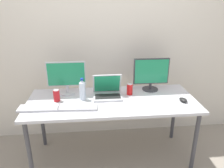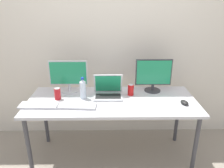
# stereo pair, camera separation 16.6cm
# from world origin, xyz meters

# --- Properties ---
(ground_plane) EXTENTS (16.00, 16.00, 0.00)m
(ground_plane) POSITION_xyz_m (0.00, 0.00, 0.00)
(ground_plane) COLOR gray
(wall_back) EXTENTS (7.00, 0.08, 2.60)m
(wall_back) POSITION_xyz_m (0.00, 0.59, 1.30)
(wall_back) COLOR silver
(wall_back) RESTS_ON ground
(work_desk) EXTENTS (1.78, 0.73, 0.74)m
(work_desk) POSITION_xyz_m (0.00, 0.00, 0.68)
(work_desk) COLOR #424247
(work_desk) RESTS_ON ground
(monitor_left) EXTENTS (0.43, 0.18, 0.37)m
(monitor_left) POSITION_xyz_m (-0.48, 0.22, 0.94)
(monitor_left) COLOR silver
(monitor_left) RESTS_ON work_desk
(monitor_center) EXTENTS (0.41, 0.18, 0.38)m
(monitor_center) POSITION_xyz_m (0.47, 0.23, 0.94)
(monitor_center) COLOR #38383D
(monitor_center) RESTS_ON work_desk
(laptop_silver) EXTENTS (0.31, 0.25, 0.25)m
(laptop_silver) POSITION_xyz_m (-0.04, 0.09, 0.80)
(laptop_silver) COLOR silver
(laptop_silver) RESTS_ON work_desk
(keyboard_main) EXTENTS (0.39, 0.17, 0.02)m
(keyboard_main) POSITION_xyz_m (-0.35, -0.16, 0.75)
(keyboard_main) COLOR #B2B2B7
(keyboard_main) RESTS_ON work_desk
(keyboard_aux) EXTENTS (0.39, 0.15, 0.02)m
(keyboard_aux) POSITION_xyz_m (-0.73, -0.14, 0.75)
(keyboard_aux) COLOR #B2B2B7
(keyboard_aux) RESTS_ON work_desk
(mouse_by_keyboard) EXTENTS (0.09, 0.12, 0.04)m
(mouse_by_keyboard) POSITION_xyz_m (0.73, -0.12, 0.76)
(mouse_by_keyboard) COLOR black
(mouse_by_keyboard) RESTS_ON work_desk
(water_bottle) EXTENTS (0.07, 0.07, 0.24)m
(water_bottle) POSITION_xyz_m (-0.31, 0.04, 0.85)
(water_bottle) COLOR silver
(water_bottle) RESTS_ON work_desk
(soda_can_near_keyboard) EXTENTS (0.07, 0.07, 0.13)m
(soda_can_near_keyboard) POSITION_xyz_m (-0.58, 0.02, 0.80)
(soda_can_near_keyboard) COLOR red
(soda_can_near_keyboard) RESTS_ON work_desk
(soda_can_by_laptop) EXTENTS (0.07, 0.07, 0.13)m
(soda_can_by_laptop) POSITION_xyz_m (0.21, 0.12, 0.80)
(soda_can_by_laptop) COLOR red
(soda_can_by_laptop) RESTS_ON work_desk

